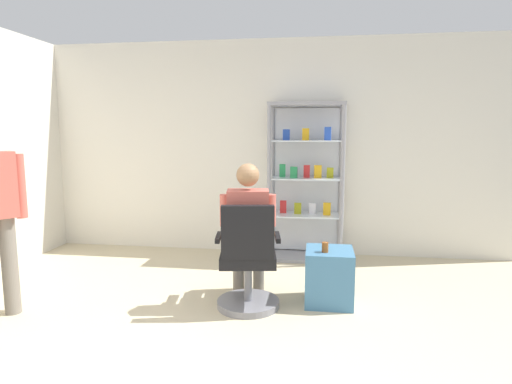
{
  "coord_description": "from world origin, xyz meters",
  "views": [
    {
      "loc": [
        0.54,
        -2.45,
        1.56
      ],
      "look_at": [
        -0.03,
        1.45,
        1.0
      ],
      "focal_mm": 29.89,
      "sensor_mm": 36.0,
      "label": 1
    }
  ],
  "objects_px": {
    "office_chair": "(248,266)",
    "tea_glass": "(325,247)",
    "display_cabinet_main": "(306,181)",
    "seated_shopkeeper": "(248,226)",
    "storage_crate": "(329,276)"
  },
  "relations": [
    {
      "from": "office_chair",
      "to": "tea_glass",
      "type": "relative_size",
      "value": 10.74
    },
    {
      "from": "display_cabinet_main",
      "to": "seated_shopkeeper",
      "type": "relative_size",
      "value": 1.47
    },
    {
      "from": "seated_shopkeeper",
      "to": "storage_crate",
      "type": "relative_size",
      "value": 2.59
    },
    {
      "from": "display_cabinet_main",
      "to": "office_chair",
      "type": "bearing_deg",
      "value": -105.0
    },
    {
      "from": "seated_shopkeeper",
      "to": "storage_crate",
      "type": "height_order",
      "value": "seated_shopkeeper"
    },
    {
      "from": "office_chair",
      "to": "storage_crate",
      "type": "distance_m",
      "value": 0.77
    },
    {
      "from": "display_cabinet_main",
      "to": "tea_glass",
      "type": "distance_m",
      "value": 1.57
    },
    {
      "from": "storage_crate",
      "to": "seated_shopkeeper",
      "type": "bearing_deg",
      "value": -173.1
    },
    {
      "from": "office_chair",
      "to": "storage_crate",
      "type": "height_order",
      "value": "office_chair"
    },
    {
      "from": "seated_shopkeeper",
      "to": "office_chair",
      "type": "bearing_deg",
      "value": -81.35
    },
    {
      "from": "seated_shopkeeper",
      "to": "tea_glass",
      "type": "xyz_separation_m",
      "value": [
        0.69,
        0.01,
        -0.17
      ]
    },
    {
      "from": "office_chair",
      "to": "seated_shopkeeper",
      "type": "bearing_deg",
      "value": 98.65
    },
    {
      "from": "display_cabinet_main",
      "to": "tea_glass",
      "type": "xyz_separation_m",
      "value": [
        0.22,
        -1.5,
        -0.42
      ]
    },
    {
      "from": "office_chair",
      "to": "storage_crate",
      "type": "relative_size",
      "value": 1.93
    },
    {
      "from": "office_chair",
      "to": "display_cabinet_main",
      "type": "bearing_deg",
      "value": 75.0
    }
  ]
}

